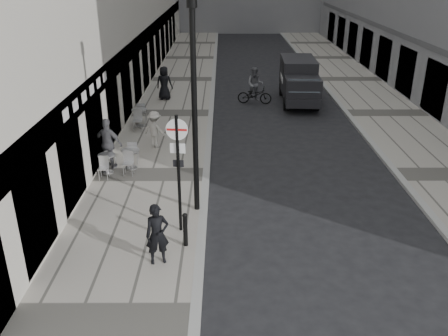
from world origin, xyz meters
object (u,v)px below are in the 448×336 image
at_px(walking_man, 157,234).
at_px(cyclist, 255,90).
at_px(panel_van, 299,79).
at_px(lamppost, 194,99).
at_px(sign_post, 178,159).

distance_m(walking_man, cyclist, 15.63).
bearing_deg(panel_van, lamppost, -109.07).
bearing_deg(walking_man, lamppost, 57.76).
relative_size(walking_man, lamppost, 0.26).
distance_m(walking_man, sign_post, 2.16).
bearing_deg(panel_van, walking_man, -108.16).
bearing_deg(lamppost, panel_van, 68.59).
distance_m(panel_van, cyclist, 2.52).
xyz_separation_m(walking_man, cyclist, (3.40, 15.25, -0.15)).
bearing_deg(sign_post, panel_van, 74.79).
relative_size(sign_post, cyclist, 1.71).
distance_m(sign_post, lamppost, 1.88).
relative_size(walking_man, sign_post, 0.47).
xyz_separation_m(walking_man, lamppost, (0.84, 2.86, 2.71)).
bearing_deg(cyclist, sign_post, -93.74).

